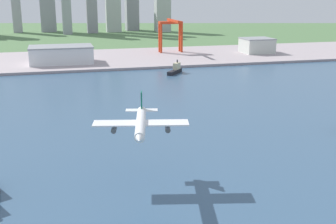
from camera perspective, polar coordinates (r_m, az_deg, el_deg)
The scene contains 8 objects.
ground_plane at distance 297.38m, azimuth -10.12°, elevation 0.95°, with size 2400.00×2400.00×0.00m, color #4F7345.
water_bay at distance 239.86m, azimuth -8.91°, elevation -2.50°, with size 840.00×360.00×0.15m, color #385675.
industrial_pier at distance 483.30m, azimuth -12.05°, elevation 6.56°, with size 840.00×140.00×2.50m, color #A7999C.
airplane_landing at distance 168.75m, azimuth -3.52°, elevation -1.48°, with size 37.51×39.81×12.26m.
tugboat_small at distance 402.12m, azimuth 0.96°, elevation 5.46°, with size 18.52×21.74×11.66m.
port_crane_red at distance 518.96m, azimuth 0.39°, elevation 10.74°, with size 26.95×47.57×38.18m.
warehouse_main at distance 456.60m, azimuth -13.55°, elevation 7.20°, with size 61.88×37.06×16.92m.
warehouse_annex at distance 528.14m, azimuth 11.35°, elevation 8.39°, with size 33.70×31.48×16.87m.
Camera 1 is at (-20.96, 12.57, 73.33)m, focal length 47.46 mm.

